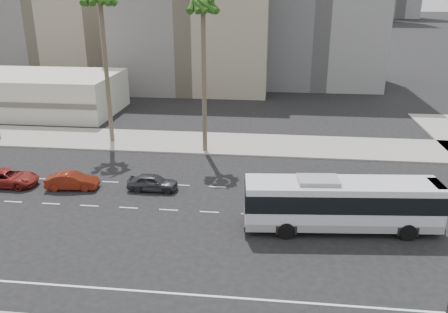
# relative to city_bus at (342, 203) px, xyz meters

# --- Properties ---
(ground) EXTENTS (700.00, 700.00, 0.00)m
(ground) POSITION_rel_city_bus_xyz_m (-6.00, 1.40, -1.91)
(ground) COLOR black
(ground) RESTS_ON ground
(sidewalk_north) EXTENTS (120.00, 7.00, 0.15)m
(sidewalk_north) POSITION_rel_city_bus_xyz_m (-6.00, 16.90, -1.84)
(sidewalk_north) COLOR gray
(sidewalk_north) RESTS_ON ground
(commercial_low) EXTENTS (22.00, 12.16, 5.00)m
(commercial_low) POSITION_rel_city_bus_xyz_m (-36.00, 27.39, 0.58)
(commercial_low) COLOR beige
(commercial_low) RESTS_ON ground
(midrise_beige_west) EXTENTS (24.00, 18.00, 18.00)m
(midrise_beige_west) POSITION_rel_city_bus_xyz_m (-18.00, 46.40, 7.09)
(midrise_beige_west) COLOR slate
(midrise_beige_west) RESTS_ON ground
(midrise_gray_center) EXTENTS (20.00, 20.00, 26.00)m
(midrise_gray_center) POSITION_rel_city_bus_xyz_m (2.00, 53.40, 11.09)
(midrise_gray_center) COLOR slate
(midrise_gray_center) RESTS_ON ground
(midrise_beige_far) EXTENTS (18.00, 16.00, 15.00)m
(midrise_beige_far) POSITION_rel_city_bus_xyz_m (-44.00, 51.40, 5.59)
(midrise_beige_far) COLOR slate
(midrise_beige_far) RESTS_ON ground
(city_bus) EXTENTS (12.88, 3.95, 3.65)m
(city_bus) POSITION_rel_city_bus_xyz_m (0.00, 0.00, 0.00)
(city_bus) COLOR silver
(city_bus) RESTS_ON ground
(car_a) EXTENTS (1.61, 3.99, 1.36)m
(car_a) POSITION_rel_city_bus_xyz_m (-14.04, 4.70, -1.24)
(car_a) COLOR #2E2F33
(car_a) RESTS_ON ground
(car_b) EXTENTS (1.83, 4.24, 1.36)m
(car_b) POSITION_rel_city_bus_xyz_m (-20.52, 4.25, -1.24)
(car_b) COLOR maroon
(car_b) RESTS_ON ground
(car_c) EXTENTS (2.37, 4.95, 1.36)m
(car_c) POSITION_rel_city_bus_xyz_m (-26.02, 4.26, -1.23)
(car_c) COLOR maroon
(car_c) RESTS_ON ground
(palm_near) EXTENTS (4.42, 4.42, 14.91)m
(palm_near) POSITION_rel_city_bus_xyz_m (-11.31, 14.40, 11.59)
(palm_near) COLOR brown
(palm_near) RESTS_ON ground
(palm_mid) EXTENTS (5.07, 5.07, 15.66)m
(palm_mid) POSITION_rel_city_bus_xyz_m (-21.49, 16.27, 12.18)
(palm_mid) COLOR brown
(palm_mid) RESTS_ON ground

